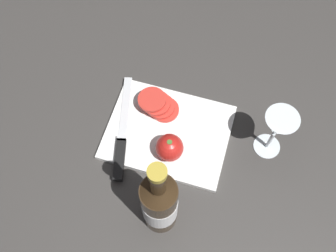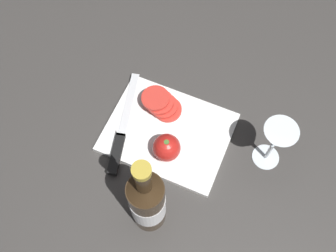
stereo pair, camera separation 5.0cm
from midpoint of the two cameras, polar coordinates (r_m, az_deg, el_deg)
ground_plane at (r=1.02m, az=-0.76°, el=-0.65°), size 3.00×3.00×0.00m
cutting_board at (r=1.01m, az=-1.42°, el=-0.98°), size 0.31×0.24×0.01m
wine_bottle at (r=0.83m, az=-3.00°, el=-11.33°), size 0.08×0.08×0.32m
wine_glass at (r=0.93m, az=14.13°, el=-0.30°), size 0.08×0.08×0.16m
whole_tomato at (r=0.95m, az=-1.30°, el=-3.24°), size 0.07×0.07×0.07m
knife at (r=0.99m, az=-8.32°, el=-3.35°), size 0.09×0.29×0.01m
tomato_slice_stack_near at (r=1.02m, az=-2.79°, el=3.03°), size 0.11×0.08×0.04m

